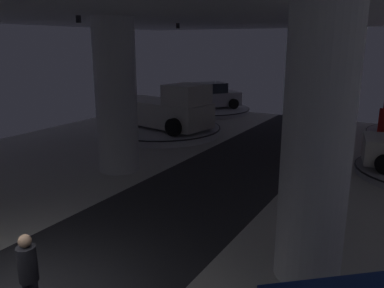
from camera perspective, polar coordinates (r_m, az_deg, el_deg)
column_left at (r=14.41m, az=-11.00°, el=6.83°), size 1.49×1.49×5.50m
column_right at (r=7.76m, az=17.70°, el=-0.12°), size 1.32×1.32×5.50m
display_platform_far_left at (r=20.48m, az=-4.40°, el=2.07°), size 6.10×6.10×0.37m
pickup_truck_far_left at (r=20.06m, az=-3.79°, el=5.02°), size 5.56×3.31×2.30m
display_platform_deep_left at (r=26.90m, az=2.38°, el=5.01°), size 5.61×5.61×0.29m
display_car_deep_left at (r=26.78m, az=2.46°, el=6.90°), size 4.00×4.42×1.71m
visitor_walking_near at (r=7.41m, az=-22.74°, el=-16.82°), size 0.32×0.32×1.59m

